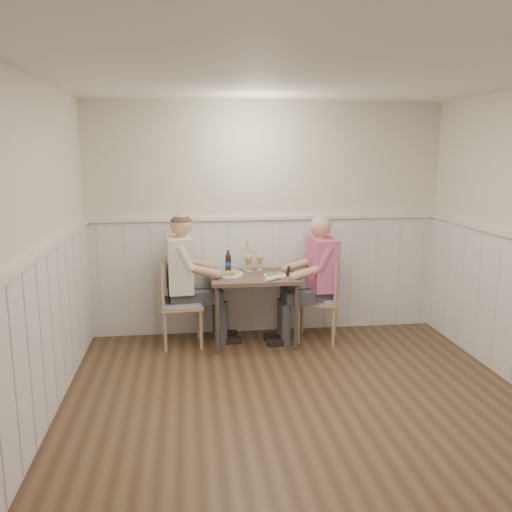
# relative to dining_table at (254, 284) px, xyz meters

# --- Properties ---
(ground_plane) EXTENTS (4.50, 4.50, 0.00)m
(ground_plane) POSITION_rel_dining_table_xyz_m (0.20, -1.84, -0.65)
(ground_plane) COLOR #452F1F
(room_shell) EXTENTS (4.04, 4.54, 2.60)m
(room_shell) POSITION_rel_dining_table_xyz_m (0.20, -1.84, 0.87)
(room_shell) COLOR silver
(room_shell) RESTS_ON ground
(wainscot) EXTENTS (4.00, 4.49, 1.34)m
(wainscot) POSITION_rel_dining_table_xyz_m (0.20, -1.15, 0.04)
(wainscot) COLOR white
(wainscot) RESTS_ON ground
(dining_table) EXTENTS (0.92, 0.70, 0.75)m
(dining_table) POSITION_rel_dining_table_xyz_m (0.00, 0.00, 0.00)
(dining_table) COLOR brown
(dining_table) RESTS_ON ground
(chair_right) EXTENTS (0.56, 0.56, 0.93)m
(chair_right) POSITION_rel_dining_table_xyz_m (0.76, -0.02, -0.14)
(chair_right) COLOR tan
(chair_right) RESTS_ON ground
(chair_left) EXTENTS (0.46, 0.46, 0.92)m
(chair_left) POSITION_rel_dining_table_xyz_m (-0.83, 0.02, -0.15)
(chair_left) COLOR tan
(chair_left) RESTS_ON ground
(man_in_pink) EXTENTS (0.66, 0.46, 1.40)m
(man_in_pink) POSITION_rel_dining_table_xyz_m (0.70, -0.03, -0.06)
(man_in_pink) COLOR #3F3F47
(man_in_pink) RESTS_ON ground
(diner_cream) EXTENTS (0.70, 0.49, 1.45)m
(diner_cream) POSITION_rel_dining_table_xyz_m (-0.74, 0.04, -0.04)
(diner_cream) COLOR #3F3F47
(diner_cream) RESTS_ON ground
(plate_man) EXTENTS (0.24, 0.24, 0.06)m
(plate_man) POSITION_rel_dining_table_xyz_m (0.21, -0.08, 0.12)
(plate_man) COLOR white
(plate_man) RESTS_ON dining_table
(plate_diner) EXTENTS (0.31, 0.31, 0.08)m
(plate_diner) POSITION_rel_dining_table_xyz_m (-0.27, 0.01, 0.13)
(plate_diner) COLOR white
(plate_diner) RESTS_ON dining_table
(beer_glass_a) EXTENTS (0.07, 0.07, 0.17)m
(beer_glass_a) POSITION_rel_dining_table_xyz_m (0.10, 0.26, 0.22)
(beer_glass_a) COLOR silver
(beer_glass_a) RESTS_ON dining_table
(beer_glass_b) EXTENTS (0.07, 0.07, 0.19)m
(beer_glass_b) POSITION_rel_dining_table_xyz_m (-0.03, 0.20, 0.23)
(beer_glass_b) COLOR silver
(beer_glass_b) RESTS_ON dining_table
(beer_bottle) EXTENTS (0.07, 0.07, 0.24)m
(beer_bottle) POSITION_rel_dining_table_xyz_m (-0.26, 0.21, 0.21)
(beer_bottle) COLOR black
(beer_bottle) RESTS_ON dining_table
(rolled_napkin) EXTENTS (0.20, 0.17, 0.05)m
(rolled_napkin) POSITION_rel_dining_table_xyz_m (0.16, -0.26, 0.12)
(rolled_napkin) COLOR white
(rolled_napkin) RESTS_ON dining_table
(grass_vase) EXTENTS (0.04, 0.04, 0.39)m
(grass_vase) POSITION_rel_dining_table_xyz_m (-0.06, 0.24, 0.28)
(grass_vase) COLOR silver
(grass_vase) RESTS_ON dining_table
(gingham_mat) EXTENTS (0.43, 0.39, 0.01)m
(gingham_mat) POSITION_rel_dining_table_xyz_m (-0.33, 0.22, 0.10)
(gingham_mat) COLOR #465DA6
(gingham_mat) RESTS_ON dining_table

